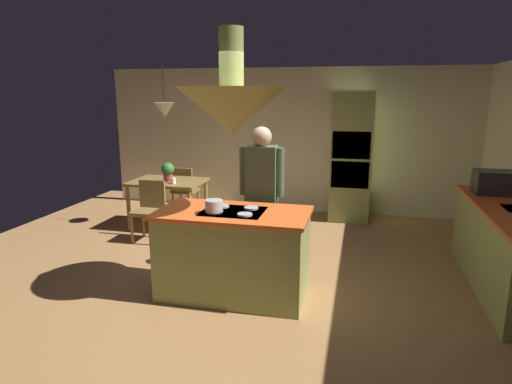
% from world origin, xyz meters
% --- Properties ---
extents(ground, '(8.16, 8.16, 0.00)m').
position_xyz_m(ground, '(0.00, 0.00, 0.00)').
color(ground, '#9E7042').
extents(wall_back, '(6.80, 0.10, 2.55)m').
position_xyz_m(wall_back, '(0.00, 3.45, 1.27)').
color(wall_back, beige).
rests_on(wall_back, ground).
extents(kitchen_island, '(1.58, 0.85, 0.94)m').
position_xyz_m(kitchen_island, '(0.00, -0.20, 0.47)').
color(kitchen_island, '#8C934C').
rests_on(kitchen_island, ground).
extents(counter_run_right, '(0.73, 2.36, 0.92)m').
position_xyz_m(counter_run_right, '(2.84, 0.60, 0.47)').
color(counter_run_right, '#8C934C').
rests_on(counter_run_right, ground).
extents(oven_tower, '(0.66, 0.62, 2.13)m').
position_xyz_m(oven_tower, '(1.10, 3.04, 1.06)').
color(oven_tower, '#8C934C').
rests_on(oven_tower, ground).
extents(dining_table, '(1.14, 0.83, 0.76)m').
position_xyz_m(dining_table, '(-1.70, 1.90, 0.66)').
color(dining_table, olive).
rests_on(dining_table, ground).
extents(person_at_island, '(0.53, 0.23, 1.74)m').
position_xyz_m(person_at_island, '(0.14, 0.50, 1.01)').
color(person_at_island, tan).
rests_on(person_at_island, ground).
extents(range_hood, '(1.10, 1.10, 1.00)m').
position_xyz_m(range_hood, '(0.00, -0.20, 1.98)').
color(range_hood, '#8C934C').
extents(pendant_light_over_table, '(0.32, 0.32, 0.82)m').
position_xyz_m(pendant_light_over_table, '(-1.70, 1.90, 1.86)').
color(pendant_light_over_table, beige).
extents(chair_facing_island, '(0.40, 0.40, 0.87)m').
position_xyz_m(chair_facing_island, '(-1.70, 1.26, 0.50)').
color(chair_facing_island, olive).
rests_on(chair_facing_island, ground).
extents(chair_by_back_wall, '(0.40, 0.40, 0.87)m').
position_xyz_m(chair_by_back_wall, '(-1.70, 2.54, 0.50)').
color(chair_by_back_wall, olive).
rests_on(chair_by_back_wall, ground).
extents(potted_plant_on_table, '(0.20, 0.20, 0.30)m').
position_xyz_m(potted_plant_on_table, '(-1.65, 1.83, 0.93)').
color(potted_plant_on_table, '#99382D').
rests_on(potted_plant_on_table, dining_table).
extents(cup_on_table, '(0.07, 0.07, 0.09)m').
position_xyz_m(cup_on_table, '(-1.51, 1.69, 0.81)').
color(cup_on_table, white).
rests_on(cup_on_table, dining_table).
extents(microwave_on_counter, '(0.46, 0.36, 0.28)m').
position_xyz_m(microwave_on_counter, '(2.84, 1.30, 1.06)').
color(microwave_on_counter, '#232326').
rests_on(microwave_on_counter, counter_run_right).
extents(cooking_pot_on_cooktop, '(0.18, 0.18, 0.12)m').
position_xyz_m(cooking_pot_on_cooktop, '(-0.16, -0.33, 1.00)').
color(cooking_pot_on_cooktop, '#B2B2B7').
rests_on(cooking_pot_on_cooktop, kitchen_island).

